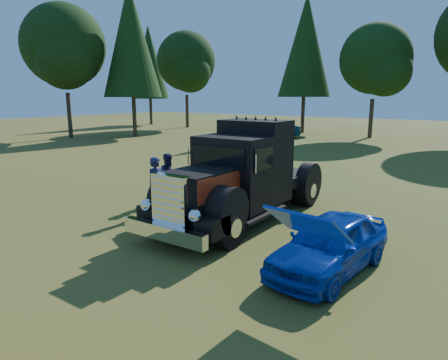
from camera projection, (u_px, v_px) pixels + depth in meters
The scene contains 7 objects.
ground at pixel (203, 247), 10.09m from camera, with size 120.00×120.00×0.00m, color #2F4F17.
treeline at pixel (370, 46), 31.94m from camera, with size 66.14×23.52×13.33m.
diamond_t_truck at pixel (240, 179), 12.01m from camera, with size 3.29×7.16×3.00m.
hotrod_coupe at pixel (330, 244), 8.57m from camera, with size 1.84×4.10×1.89m.
spectator_near at pixel (157, 185), 12.84m from camera, with size 0.67×0.44×1.83m, color #1A1E3D.
spectator_far at pixel (169, 178), 14.22m from camera, with size 0.85×0.66×1.74m, color #1F2B48.
distant_teal_car at pixel (275, 130), 35.37m from camera, with size 1.51×4.33×1.43m, color #0B3B45.
Camera 1 is at (5.92, -7.48, 3.76)m, focal length 32.00 mm.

